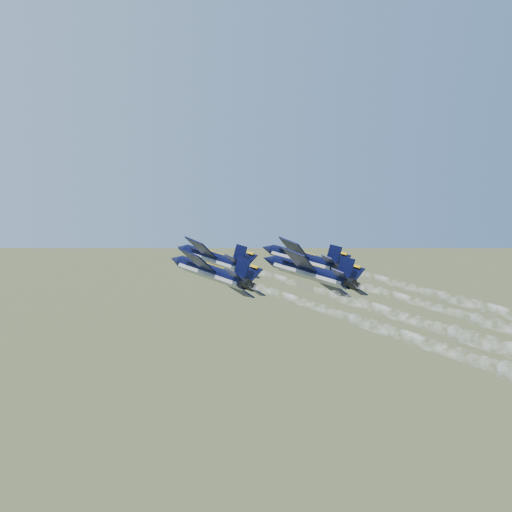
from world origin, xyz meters
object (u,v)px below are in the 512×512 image
jet_lead (212,258)px  jet_right (302,258)px  jet_slot (309,271)px  jet_left (210,272)px

jet_lead → jet_right: size_ratio=1.00×
jet_lead → jet_slot: (3.85, -18.76, 0.00)m
jet_right → jet_lead: bearing=135.3°
jet_right → jet_slot: (-7.23, -11.04, 0.00)m
jet_right → jet_slot: same height
jet_lead → jet_right: bearing=-44.7°
jet_left → jet_right: size_ratio=1.00×
jet_lead → jet_slot: same height
jet_slot → jet_left: bearing=138.5°
jet_lead → jet_left: same height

